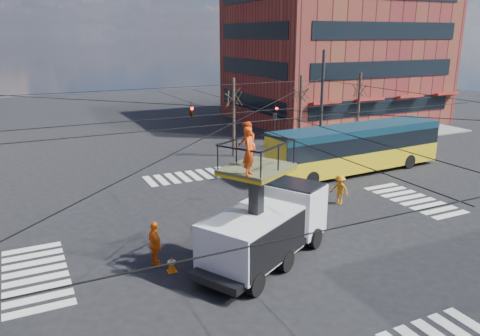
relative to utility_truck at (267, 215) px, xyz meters
name	(u,v)px	position (x,y,z in m)	size (l,w,h in m)	color
ground	(259,230)	(1.18, 2.77, -2.00)	(120.00, 120.00, 0.00)	black
sidewalk_ne	(340,123)	(22.18, 23.77, -1.94)	(18.00, 18.00, 0.12)	slate
crosswalks	(259,230)	(1.18, 2.77, -1.99)	(22.40, 22.40, 0.02)	silver
building_ne	(334,55)	(23.16, 26.75, 5.00)	(20.06, 16.06, 14.00)	maroon
overhead_network	(255,142)	(1.11, 3.18, 2.28)	(24.24, 24.24, 8.00)	#2D2D30
tree_a	(234,97)	(6.18, 16.27, 2.62)	(2.00, 2.00, 6.00)	#382B21
tree_b	(301,92)	(12.18, 16.27, 2.62)	(2.00, 2.00, 6.00)	#382B21
tree_c	(360,89)	(18.18, 16.27, 2.62)	(2.00, 2.00, 6.00)	#382B21
utility_truck	(267,215)	(0.00, 0.00, 0.00)	(7.24, 5.41, 6.03)	black
city_bus	(356,147)	(11.84, 8.76, -0.28)	(13.33, 3.29, 3.20)	gold
traffic_cone	(172,264)	(-3.89, 0.73, -1.69)	(0.36, 0.36, 0.64)	orange
worker_ground	(155,244)	(-4.32, 1.46, -1.04)	(1.13, 0.47, 1.93)	orange
flagger	(340,190)	(6.93, 4.08, -1.17)	(1.08, 0.62, 1.68)	orange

